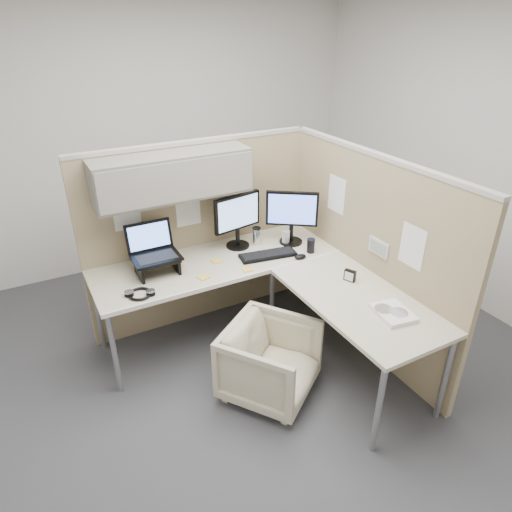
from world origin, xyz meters
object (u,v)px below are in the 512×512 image
desk (267,281)px  office_chair (270,358)px  keyboard (268,255)px  monitor_left (237,217)px

desk → office_chair: (-0.20, -0.41, -0.38)m
desk → keyboard: (0.17, 0.27, 0.05)m
office_chair → monitor_left: monitor_left is taller
monitor_left → desk: bearing=-103.7°
office_chair → keyboard: (0.37, 0.68, 0.43)m
monitor_left → keyboard: bearing=-74.8°
desk → monitor_left: 0.64m
desk → office_chair: size_ratio=3.23×
monitor_left → keyboard: (0.14, -0.28, -0.26)m
desk → office_chair: bearing=-115.7°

